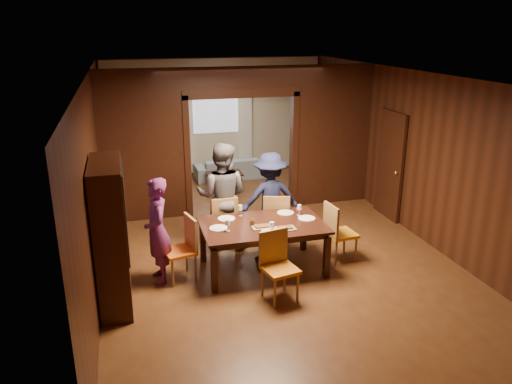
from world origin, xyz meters
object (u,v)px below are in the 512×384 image
object	(u,v)px
person_purple	(157,231)
person_grey	(222,196)
person_navy	(270,198)
chair_left	(179,249)
hutch	(111,235)
sofa	(231,168)
coffee_table	(225,181)
chair_near	(280,267)
dining_table	(263,247)
chair_far_l	(222,222)
chair_far_r	(276,219)
chair_right	(341,232)

from	to	relation	value
person_purple	person_grey	size ratio (longest dim) A/B	0.87
person_navy	chair_left	size ratio (longest dim) A/B	1.66
hutch	sofa	bearing A→B (deg)	62.56
coffee_table	hutch	bearing A→B (deg)	-118.52
sofa	chair_near	bearing A→B (deg)	82.46
person_navy	chair_left	world-z (taller)	person_navy
hutch	person_grey	bearing A→B (deg)	38.63
dining_table	chair_far_l	distance (m)	1.02
coffee_table	chair_far_r	world-z (taller)	chair_far_r
chair_left	chair_near	size ratio (longest dim) A/B	1.00
person_navy	coffee_table	distance (m)	3.12
chair_far_r	chair_near	bearing A→B (deg)	90.63
chair_near	sofa	bearing A→B (deg)	72.24
person_purple	hutch	distance (m)	0.83
chair_left	chair_near	distance (m)	1.58
person_navy	chair_far_l	world-z (taller)	person_navy
person_purple	person_grey	bearing A→B (deg)	123.45
chair_near	coffee_table	bearing A→B (deg)	75.08
chair_right	chair_far_r	bearing A→B (deg)	41.47
dining_table	chair_near	bearing A→B (deg)	-90.93
person_purple	chair_right	world-z (taller)	person_purple
dining_table	chair_right	bearing A→B (deg)	-0.21
dining_table	chair_left	bearing A→B (deg)	179.56
person_navy	chair_left	distance (m)	2.00
person_navy	sofa	bearing A→B (deg)	-91.23
chair_left	person_grey	bearing A→B (deg)	124.89
person_purple	coffee_table	world-z (taller)	person_purple
dining_table	chair_near	size ratio (longest dim) A/B	1.94
person_grey	chair_far_r	bearing A→B (deg)	-171.29
person_navy	dining_table	xyz separation A→B (m)	(-0.42, -1.01, -0.42)
sofa	chair_far_r	bearing A→B (deg)	86.63
person_navy	hutch	size ratio (longest dim) A/B	0.80
dining_table	chair_right	distance (m)	1.32
dining_table	chair_near	world-z (taller)	chair_near
chair_far_l	hutch	world-z (taller)	hutch
chair_left	chair_right	bearing A→B (deg)	75.58
person_grey	chair_right	distance (m)	2.06
person_grey	chair_near	bearing A→B (deg)	124.56
chair_far_l	person_grey	bearing A→B (deg)	-106.51
sofa	chair_right	size ratio (longest dim) A/B	1.84
chair_far_r	dining_table	bearing A→B (deg)	75.75
person_purple	coffee_table	size ratio (longest dim) A/B	1.99
person_navy	dining_table	size ratio (longest dim) A/B	0.85
person_grey	chair_near	world-z (taller)	person_grey
chair_far_r	person_purple	bearing A→B (deg)	35.34
person_grey	chair_left	distance (m)	1.38
sofa	chair_left	bearing A→B (deg)	67.43
person_navy	chair_far_r	world-z (taller)	person_navy
sofa	chair_far_r	distance (m)	4.15
person_purple	dining_table	xyz separation A→B (m)	(1.58, -0.07, -0.41)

